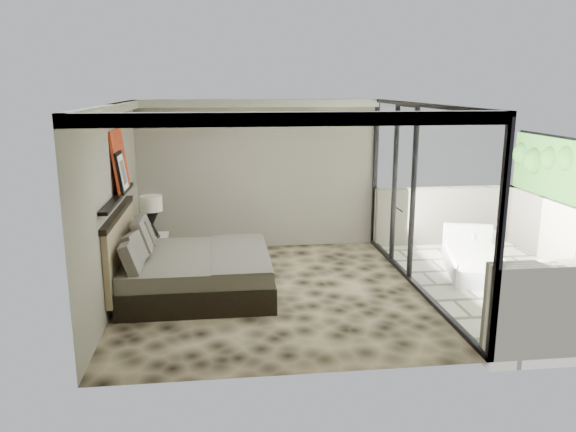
{
  "coord_description": "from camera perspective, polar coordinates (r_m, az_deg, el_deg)",
  "views": [
    {
      "loc": [
        -0.73,
        -7.97,
        3.06
      ],
      "look_at": [
        0.3,
        0.4,
        1.08
      ],
      "focal_mm": 35.0,
      "sensor_mm": 36.0,
      "label": 1
    }
  ],
  "objects": [
    {
      "name": "bed",
      "position": [
        8.55,
        -9.87,
        -5.4
      ],
      "size": [
        2.23,
        2.16,
        1.24
      ],
      "color": "black",
      "rests_on": "floor"
    },
    {
      "name": "abstract_canvas",
      "position": [
        8.68,
        -16.75,
        5.46
      ],
      "size": [
        0.13,
        0.9,
        0.9
      ],
      "primitive_type": "cube",
      "rotation": [
        0.0,
        -0.1,
        0.0
      ],
      "color": "#B03B0F",
      "rests_on": "picture_ledge"
    },
    {
      "name": "picture_ledge",
      "position": [
        8.34,
        -16.91,
        1.84
      ],
      "size": [
        0.12,
        2.2,
        0.05
      ],
      "primitive_type": "cube",
      "color": "black",
      "rests_on": "left_wall"
    },
    {
      "name": "table_lamp",
      "position": [
        9.89,
        -13.7,
        0.57
      ],
      "size": [
        0.38,
        0.38,
        0.69
      ],
      "color": "black",
      "rests_on": "nightstand"
    },
    {
      "name": "ottoman",
      "position": [
        10.79,
        18.37,
        -2.56
      ],
      "size": [
        0.64,
        0.64,
        0.51
      ],
      "primitive_type": "cube",
      "rotation": [
        0.0,
        0.0,
        0.3
      ],
      "color": "silver",
      "rests_on": "terrace_slab"
    },
    {
      "name": "glass_wall",
      "position": [
        8.66,
        13.25,
        1.8
      ],
      "size": [
        0.08,
        5.0,
        2.8
      ],
      "primitive_type": "cube",
      "color": "white",
      "rests_on": "floor"
    },
    {
      "name": "back_wall",
      "position": [
        10.61,
        -2.99,
        4.17
      ],
      "size": [
        4.5,
        0.02,
        2.8
      ],
      "primitive_type": "cube",
      "color": "gray",
      "rests_on": "floor"
    },
    {
      "name": "floor",
      "position": [
        8.56,
        -1.68,
        -7.75
      ],
      "size": [
        5.0,
        5.0,
        0.0
      ],
      "primitive_type": "plane",
      "color": "black",
      "rests_on": "ground"
    },
    {
      "name": "lounger",
      "position": [
        9.86,
        18.35,
        -4.35
      ],
      "size": [
        1.23,
        1.83,
        0.65
      ],
      "rotation": [
        0.0,
        0.0,
        -0.26
      ],
      "color": "silver",
      "rests_on": "terrace_slab"
    },
    {
      "name": "ceiling",
      "position": [
        8.0,
        -1.81,
        11.26
      ],
      "size": [
        4.5,
        5.0,
        0.02
      ],
      "primitive_type": "cube",
      "color": "silver",
      "rests_on": "back_wall"
    },
    {
      "name": "nightstand",
      "position": [
        10.04,
        -13.6,
        -3.33
      ],
      "size": [
        0.69,
        0.69,
        0.54
      ],
      "primitive_type": "cube",
      "rotation": [
        0.0,
        0.0,
        0.35
      ],
      "color": "black",
      "rests_on": "floor"
    },
    {
      "name": "framed_print",
      "position": [
        8.49,
        -16.54,
        4.29
      ],
      "size": [
        0.11,
        0.5,
        0.6
      ],
      "primitive_type": "cube",
      "rotation": [
        0.0,
        -0.14,
        0.0
      ],
      "color": "black",
      "rests_on": "picture_ledge"
    },
    {
      "name": "terrace_slab",
      "position": [
        9.65,
        21.23,
        -6.59
      ],
      "size": [
        3.0,
        5.0,
        0.12
      ],
      "primitive_type": "cube",
      "color": "beige",
      "rests_on": "ground"
    },
    {
      "name": "left_wall",
      "position": [
        8.28,
        -17.38,
        1.02
      ],
      "size": [
        0.02,
        5.0,
        2.8
      ],
      "primitive_type": "cube",
      "color": "gray",
      "rests_on": "floor"
    }
  ]
}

